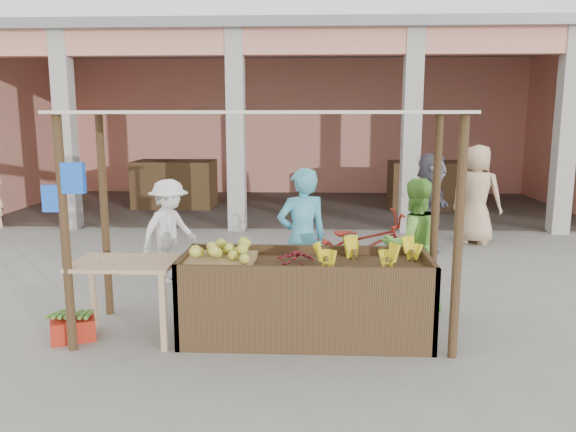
{
  "coord_description": "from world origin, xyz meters",
  "views": [
    {
      "loc": [
        0.58,
        -5.7,
        2.34
      ],
      "look_at": [
        0.26,
        1.2,
        1.1
      ],
      "focal_mm": 35.0,
      "sensor_mm": 36.0,
      "label": 1
    }
  ],
  "objects_px": {
    "fruit_stall": "(305,301)",
    "vendor_green": "(413,241)",
    "vendor_blue": "(302,234)",
    "side_table": "(125,274)",
    "motorcycle": "(361,245)",
    "red_crate": "(73,329)"
  },
  "relations": [
    {
      "from": "fruit_stall",
      "to": "vendor_green",
      "type": "xyz_separation_m",
      "value": [
        1.28,
        0.95,
        0.45
      ]
    },
    {
      "from": "vendor_blue",
      "to": "vendor_green",
      "type": "bearing_deg",
      "value": 159.94
    },
    {
      "from": "side_table",
      "to": "vendor_green",
      "type": "xyz_separation_m",
      "value": [
        3.17,
        1.09,
        0.14
      ]
    },
    {
      "from": "fruit_stall",
      "to": "motorcycle",
      "type": "height_order",
      "value": "motorcycle"
    },
    {
      "from": "side_table",
      "to": "vendor_green",
      "type": "distance_m",
      "value": 3.35
    },
    {
      "from": "side_table",
      "to": "motorcycle",
      "type": "xyz_separation_m",
      "value": [
        2.63,
        2.21,
        -0.18
      ]
    },
    {
      "from": "vendor_blue",
      "to": "motorcycle",
      "type": "height_order",
      "value": "vendor_blue"
    },
    {
      "from": "vendor_green",
      "to": "motorcycle",
      "type": "distance_m",
      "value": 1.28
    },
    {
      "from": "red_crate",
      "to": "motorcycle",
      "type": "bearing_deg",
      "value": 10.45
    },
    {
      "from": "fruit_stall",
      "to": "vendor_green",
      "type": "bearing_deg",
      "value": 36.63
    },
    {
      "from": "side_table",
      "to": "motorcycle",
      "type": "bearing_deg",
      "value": 40.19
    },
    {
      "from": "side_table",
      "to": "vendor_green",
      "type": "bearing_deg",
      "value": 19.21
    },
    {
      "from": "red_crate",
      "to": "vendor_blue",
      "type": "height_order",
      "value": "vendor_blue"
    },
    {
      "from": "red_crate",
      "to": "motorcycle",
      "type": "xyz_separation_m",
      "value": [
        3.2,
        2.26,
        0.41
      ]
    },
    {
      "from": "vendor_blue",
      "to": "motorcycle",
      "type": "bearing_deg",
      "value": -146.05
    },
    {
      "from": "fruit_stall",
      "to": "red_crate",
      "type": "height_order",
      "value": "fruit_stall"
    },
    {
      "from": "fruit_stall",
      "to": "vendor_blue",
      "type": "height_order",
      "value": "vendor_blue"
    },
    {
      "from": "fruit_stall",
      "to": "vendor_green",
      "type": "relative_size",
      "value": 1.53
    },
    {
      "from": "fruit_stall",
      "to": "motorcycle",
      "type": "distance_m",
      "value": 2.21
    },
    {
      "from": "vendor_blue",
      "to": "vendor_green",
      "type": "height_order",
      "value": "vendor_blue"
    },
    {
      "from": "fruit_stall",
      "to": "side_table",
      "type": "height_order",
      "value": "side_table"
    },
    {
      "from": "vendor_green",
      "to": "motorcycle",
      "type": "xyz_separation_m",
      "value": [
        -0.53,
        1.12,
        -0.32
      ]
    }
  ]
}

